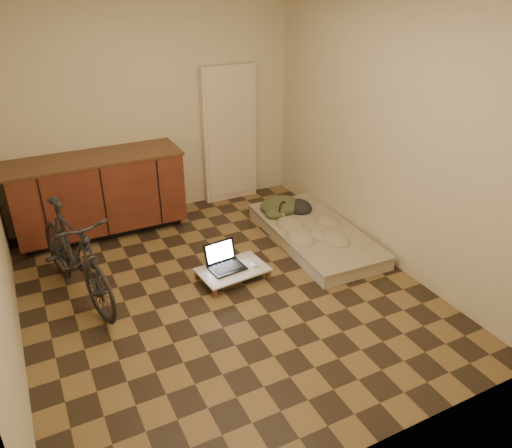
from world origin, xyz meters
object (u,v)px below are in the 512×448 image
futon (315,234)px  laptop (224,262)px  lap_desk (233,270)px  bicycle (74,250)px

futon → laptop: laptop is taller
lap_desk → laptop: laptop is taller
futon → lap_desk: 1.17m
bicycle → futon: bearing=-15.0°
futon → laptop: size_ratio=4.99×
futon → lap_desk: bearing=-163.5°
futon → laptop: 1.20m
laptop → futon: bearing=4.3°
laptop → lap_desk: bearing=-62.5°
bicycle → lap_desk: (1.37, -0.35, -0.40)m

